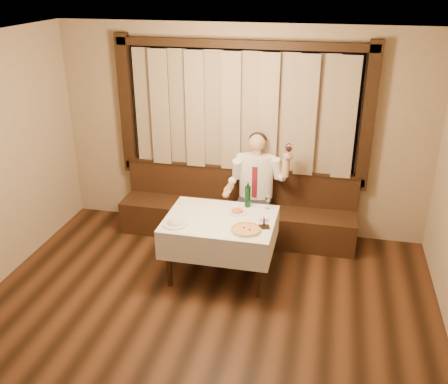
% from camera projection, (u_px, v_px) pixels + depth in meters
% --- Properties ---
extents(room, '(5.01, 6.01, 2.81)m').
position_uv_depth(room, '(203.00, 183.00, 4.82)').
color(room, black).
rests_on(room, ground).
extents(banquette, '(3.20, 0.61, 0.94)m').
position_uv_depth(banquette, '(237.00, 214.00, 6.87)').
color(banquette, black).
rests_on(banquette, ground).
extents(dining_table, '(1.27, 0.97, 0.76)m').
position_uv_depth(dining_table, '(220.00, 226.00, 5.82)').
color(dining_table, black).
rests_on(dining_table, ground).
extents(pizza, '(0.35, 0.35, 0.04)m').
position_uv_depth(pizza, '(246.00, 230.00, 5.48)').
color(pizza, white).
rests_on(pizza, dining_table).
extents(pasta_red, '(0.24, 0.24, 0.08)m').
position_uv_depth(pasta_red, '(237.00, 210.00, 5.89)').
color(pasta_red, white).
rests_on(pasta_red, dining_table).
extents(pasta_cream, '(0.29, 0.29, 0.10)m').
position_uv_depth(pasta_cream, '(175.00, 221.00, 5.61)').
color(pasta_cream, white).
rests_on(pasta_cream, dining_table).
extents(green_bottle, '(0.07, 0.07, 0.32)m').
position_uv_depth(green_bottle, '(248.00, 196.00, 6.00)').
color(green_bottle, '#104E23').
rests_on(green_bottle, dining_table).
extents(table_wine_glass, '(0.07, 0.07, 0.17)m').
position_uv_depth(table_wine_glass, '(268.00, 199.00, 5.95)').
color(table_wine_glass, white).
rests_on(table_wine_glass, dining_table).
extents(cruet_caddy, '(0.13, 0.09, 0.13)m').
position_uv_depth(cruet_caddy, '(264.00, 225.00, 5.53)').
color(cruet_caddy, black).
rests_on(cruet_caddy, dining_table).
extents(seated_man, '(0.84, 0.62, 1.49)m').
position_uv_depth(seated_man, '(256.00, 182.00, 6.51)').
color(seated_man, black).
rests_on(seated_man, ground).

